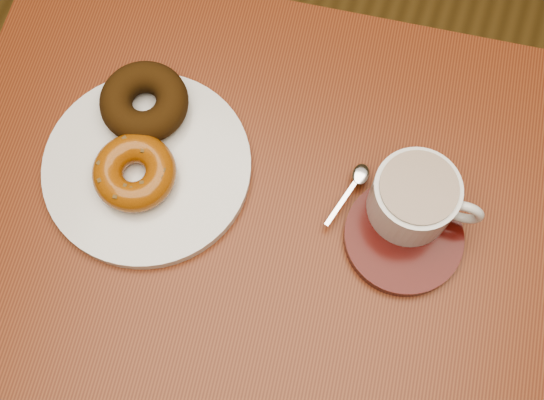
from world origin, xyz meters
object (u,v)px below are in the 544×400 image
(saucer, at_px, (403,237))
(cafe_table, at_px, (258,229))
(donut_plate, at_px, (147,167))
(coffee_cup, at_px, (415,198))

(saucer, bearing_deg, cafe_table, -176.88)
(donut_plate, distance_m, coffee_cup, 0.33)
(donut_plate, relative_size, saucer, 1.81)
(coffee_cup, bearing_deg, donut_plate, -171.60)
(cafe_table, distance_m, saucer, 0.22)
(cafe_table, bearing_deg, coffee_cup, 8.24)
(donut_plate, relative_size, coffee_cup, 1.95)
(donut_plate, xyz_separation_m, coffee_cup, (0.32, 0.05, 0.04))
(coffee_cup, bearing_deg, cafe_table, -166.19)
(cafe_table, xyz_separation_m, coffee_cup, (0.18, 0.05, 0.17))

